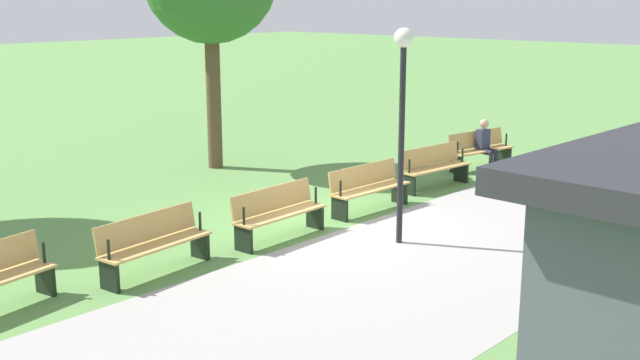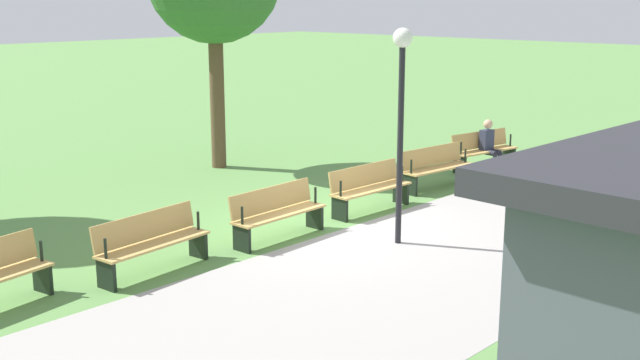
{
  "view_description": "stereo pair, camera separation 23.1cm",
  "coord_description": "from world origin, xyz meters",
  "px_view_note": "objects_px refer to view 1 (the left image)",
  "views": [
    {
      "loc": [
        10.21,
        9.06,
        4.02
      ],
      "look_at": [
        0.0,
        -0.23,
        0.8
      ],
      "focal_mm": 43.84,
      "sensor_mm": 36.0,
      "label": 1
    },
    {
      "loc": [
        10.05,
        9.23,
        4.02
      ],
      "look_at": [
        0.0,
        -0.23,
        0.8
      ],
      "focal_mm": 43.84,
      "sensor_mm": 36.0,
      "label": 2
    }
  ],
  "objects_px": {
    "bench_0": "(479,149)",
    "bench_2": "(368,187)",
    "bench_1": "(433,166)",
    "person_seated": "(486,143)",
    "lamp_post": "(402,93)",
    "bench_3": "(278,212)",
    "bench_4": "(153,242)"
  },
  "relations": [
    {
      "from": "bench_1",
      "to": "bench_0",
      "type": "bearing_deg",
      "value": -166.84
    },
    {
      "from": "bench_2",
      "to": "bench_4",
      "type": "distance_m",
      "value": 4.9
    },
    {
      "from": "bench_1",
      "to": "bench_3",
      "type": "bearing_deg",
      "value": 7.53
    },
    {
      "from": "lamp_post",
      "to": "bench_0",
      "type": "bearing_deg",
      "value": -160.66
    },
    {
      "from": "bench_4",
      "to": "person_seated",
      "type": "distance_m",
      "value": 9.8
    },
    {
      "from": "bench_0",
      "to": "bench_1",
      "type": "bearing_deg",
      "value": 16.93
    },
    {
      "from": "bench_1",
      "to": "person_seated",
      "type": "distance_m",
      "value": 2.46
    },
    {
      "from": "bench_1",
      "to": "person_seated",
      "type": "height_order",
      "value": "person_seated"
    },
    {
      "from": "bench_1",
      "to": "bench_2",
      "type": "height_order",
      "value": "same"
    },
    {
      "from": "bench_2",
      "to": "person_seated",
      "type": "distance_m",
      "value": 4.91
    },
    {
      "from": "person_seated",
      "to": "bench_4",
      "type": "bearing_deg",
      "value": 10.42
    },
    {
      "from": "bench_0",
      "to": "bench_4",
      "type": "xyz_separation_m",
      "value": [
        9.77,
        0.32,
        0.0
      ]
    },
    {
      "from": "bench_0",
      "to": "person_seated",
      "type": "height_order",
      "value": "person_seated"
    },
    {
      "from": "bench_0",
      "to": "person_seated",
      "type": "bearing_deg",
      "value": 108.22
    },
    {
      "from": "person_seated",
      "to": "bench_2",
      "type": "bearing_deg",
      "value": 13.29
    },
    {
      "from": "bench_3",
      "to": "bench_1",
      "type": "bearing_deg",
      "value": 179.99
    },
    {
      "from": "bench_2",
      "to": "person_seated",
      "type": "xyz_separation_m",
      "value": [
        -4.9,
        -0.33,
        0.16
      ]
    },
    {
      "from": "bench_3",
      "to": "bench_2",
      "type": "bearing_deg",
      "value": 178.12
    },
    {
      "from": "bench_2",
      "to": "person_seated",
      "type": "bearing_deg",
      "value": -174.25
    },
    {
      "from": "bench_1",
      "to": "lamp_post",
      "type": "height_order",
      "value": "lamp_post"
    },
    {
      "from": "bench_0",
      "to": "bench_2",
      "type": "relative_size",
      "value": 1.02
    },
    {
      "from": "bench_3",
      "to": "person_seated",
      "type": "height_order",
      "value": "person_seated"
    },
    {
      "from": "bench_1",
      "to": "bench_2",
      "type": "distance_m",
      "value": 2.45
    },
    {
      "from": "bench_0",
      "to": "bench_4",
      "type": "relative_size",
      "value": 1.01
    },
    {
      "from": "bench_1",
      "to": "bench_2",
      "type": "xyz_separation_m",
      "value": [
        2.44,
        0.16,
        0.0
      ]
    },
    {
      "from": "bench_2",
      "to": "lamp_post",
      "type": "bearing_deg",
      "value": 55.46
    },
    {
      "from": "bench_0",
      "to": "bench_1",
      "type": "xyz_separation_m",
      "value": [
        2.43,
        0.32,
        0.0
      ]
    },
    {
      "from": "bench_2",
      "to": "bench_1",
      "type": "bearing_deg",
      "value": -174.36
    },
    {
      "from": "bench_2",
      "to": "person_seated",
      "type": "relative_size",
      "value": 1.59
    },
    {
      "from": "bench_1",
      "to": "bench_2",
      "type": "bearing_deg",
      "value": 9.41
    },
    {
      "from": "bench_1",
      "to": "lamp_post",
      "type": "relative_size",
      "value": 0.54
    },
    {
      "from": "bench_1",
      "to": "person_seated",
      "type": "bearing_deg",
      "value": -170.38
    }
  ]
}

